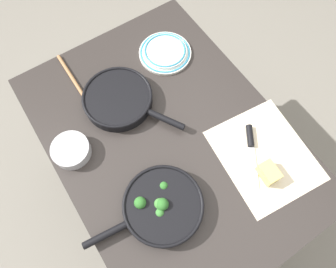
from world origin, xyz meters
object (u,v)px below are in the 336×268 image
Objects in this scene: cheese_block at (268,173)px; dinner_plate_stack at (165,52)px; skillet_broccoli at (162,206)px; prep_bowl_steel at (71,150)px; wooden_spoon at (82,93)px; grater_knife at (251,147)px; skillet_eggs at (119,99)px.

dinner_plate_stack is (0.65, 0.01, -0.01)m from cheese_block.
cheese_block reaches higher than dinner_plate_stack.
skillet_broccoli is at bearing 145.78° from dinner_plate_stack.
cheese_block is 0.71m from prep_bowl_steel.
wooden_spoon is 0.39m from dinner_plate_stack.
cheese_block reaches higher than grater_knife.
wooden_spoon is 1.58× the size of dinner_plate_stack.
wooden_spoon is 0.25m from prep_bowl_steel.
skillet_eggs is (0.44, -0.08, -0.00)m from skillet_broccoli.
wooden_spoon is 0.69m from grater_knife.
prep_bowl_steel is at bearing -35.08° from wooden_spoon.
skillet_eggs is 0.16m from wooden_spoon.
cheese_block is (-0.11, 0.02, 0.02)m from grater_knife.
prep_bowl_steel is at bearing -100.24° from skillet_eggs.
dinner_plate_stack is at bearing 79.16° from skillet_eggs.
skillet_eggs is at bearing -70.16° from prep_bowl_steel.
grater_knife is 0.66m from prep_bowl_steel.
skillet_broccoli is 3.02× the size of prep_bowl_steel.
prep_bowl_steel is (0.46, 0.54, -0.00)m from cheese_block.
skillet_broccoli is at bearing -56.13° from grater_knife.
skillet_broccoli is 1.91× the size of grater_knife.
cheese_block is at bearing -2.12° from skillet_eggs.
prep_bowl_steel is at bearing 49.69° from cheese_block.
skillet_eggs is 1.78× the size of grater_knife.
prep_bowl_steel is (-0.09, 0.25, -0.00)m from skillet_eggs.
skillet_eggs reaches higher than grater_knife.
skillet_eggs is at bearing 42.84° from wooden_spoon.
cheese_block reaches higher than wooden_spoon.
cheese_block is (-0.11, -0.38, -0.00)m from skillet_broccoli.
skillet_broccoli reaches higher than skillet_eggs.
skillet_eggs is 0.27m from prep_bowl_steel.
dinner_plate_stack is (0.54, -0.37, -0.02)m from skillet_broccoli.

